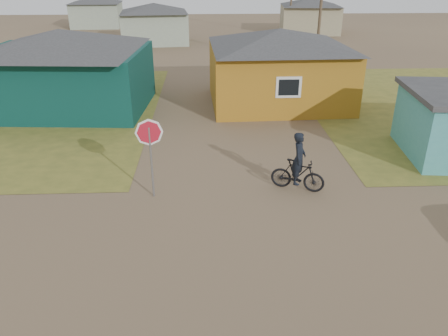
# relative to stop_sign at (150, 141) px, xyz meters

# --- Properties ---
(ground) EXTENTS (120.00, 120.00, 0.00)m
(ground) POSITION_rel_stop_sign_xyz_m (3.13, -3.71, -1.93)
(ground) COLOR brown
(house_teal) EXTENTS (8.93, 7.08, 4.00)m
(house_teal) POSITION_rel_stop_sign_xyz_m (-5.37, 9.79, 0.12)
(house_teal) COLOR #08312C
(house_teal) RESTS_ON ground
(house_yellow) EXTENTS (7.72, 6.76, 3.90)m
(house_yellow) POSITION_rel_stop_sign_xyz_m (5.63, 10.28, 0.07)
(house_yellow) COLOR #A16A18
(house_yellow) RESTS_ON ground
(house_pale_west) EXTENTS (7.04, 6.15, 3.60)m
(house_pale_west) POSITION_rel_stop_sign_xyz_m (-2.87, 30.29, -0.08)
(house_pale_west) COLOR gray
(house_pale_west) RESTS_ON ground
(house_beige_east) EXTENTS (6.95, 6.05, 3.60)m
(house_beige_east) POSITION_rel_stop_sign_xyz_m (13.13, 36.29, -0.08)
(house_beige_east) COLOR gray
(house_beige_east) RESTS_ON ground
(house_pale_north) EXTENTS (6.28, 5.81, 3.40)m
(house_pale_north) POSITION_rel_stop_sign_xyz_m (-10.87, 42.29, -0.18)
(house_pale_north) COLOR gray
(house_pale_north) RESTS_ON ground
(utility_pole_near) EXTENTS (1.40, 0.20, 8.00)m
(utility_pole_near) POSITION_rel_stop_sign_xyz_m (9.63, 18.29, 2.20)
(utility_pole_near) COLOR brown
(utility_pole_near) RESTS_ON ground
(stop_sign) EXTENTS (0.85, 0.25, 2.65)m
(stop_sign) POSITION_rel_stop_sign_xyz_m (0.00, 0.00, 0.00)
(stop_sign) COLOR gray
(stop_sign) RESTS_ON ground
(cyclist) EXTENTS (1.85, 1.14, 2.03)m
(cyclist) POSITION_rel_stop_sign_xyz_m (4.75, 0.25, -1.19)
(cyclist) COLOR black
(cyclist) RESTS_ON ground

